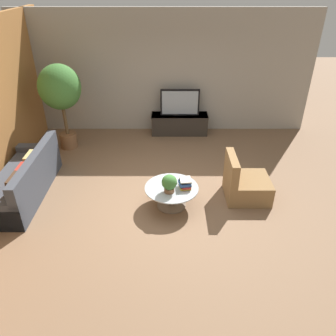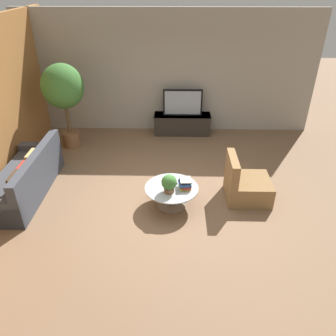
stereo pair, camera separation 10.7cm
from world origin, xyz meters
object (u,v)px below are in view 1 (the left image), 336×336
object	(u,v)px
couch_by_wall	(25,181)
armchair_wicker	(245,185)
television	(180,103)
potted_plant_tabletop	(170,183)
media_console	(180,124)
potted_palm_tall	(61,91)
coffee_table	(172,193)

from	to	relation	value
couch_by_wall	armchair_wicker	distance (m)	4.15
television	potted_plant_tabletop	bearing A→B (deg)	-94.85
potted_plant_tabletop	armchair_wicker	bearing A→B (deg)	16.08
media_console	potted_palm_tall	world-z (taller)	potted_palm_tall
television	couch_by_wall	distance (m)	4.15
potted_palm_tall	coffee_table	bearing A→B (deg)	-43.46
coffee_table	couch_by_wall	bearing A→B (deg)	172.65
media_console	armchair_wicker	xyz separation A→B (m)	(1.13, -2.88, 0.01)
coffee_table	armchair_wicker	distance (m)	1.39
potted_palm_tall	couch_by_wall	bearing A→B (deg)	-98.87
potted_palm_tall	armchair_wicker	bearing A→B (deg)	-28.36
potted_palm_tall	television	bearing A→B (deg)	16.65
television	potted_palm_tall	xyz separation A→B (m)	(-2.71, -0.81, 0.56)
media_console	potted_plant_tabletop	size ratio (longest dim) A/B	4.42
armchair_wicker	coffee_table	bearing A→B (deg)	101.23
television	media_console	bearing A→B (deg)	90.00
coffee_table	armchair_wicker	xyz separation A→B (m)	(1.36, 0.27, -0.00)
armchair_wicker	potted_plant_tabletop	xyz separation A→B (m)	(-1.41, -0.41, 0.30)
television	potted_palm_tall	distance (m)	2.88
coffee_table	couch_by_wall	size ratio (longest dim) A/B	0.44
television	coffee_table	distance (m)	3.21
media_console	coffee_table	xyz separation A→B (m)	(-0.24, -3.15, 0.01)
television	coffee_table	bearing A→B (deg)	-94.30
coffee_table	potted_plant_tabletop	size ratio (longest dim) A/B	2.89
television	armchair_wicker	world-z (taller)	television
armchair_wicker	television	bearing A→B (deg)	21.39
couch_by_wall	potted_plant_tabletop	size ratio (longest dim) A/B	6.60
armchair_wicker	potted_palm_tall	xyz separation A→B (m)	(-3.84, 2.07, 1.13)
potted_plant_tabletop	potted_palm_tall	bearing A→B (deg)	134.45
media_console	television	distance (m)	0.57
couch_by_wall	potted_palm_tall	xyz separation A→B (m)	(0.31, 1.98, 1.11)
television	armchair_wicker	distance (m)	3.14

